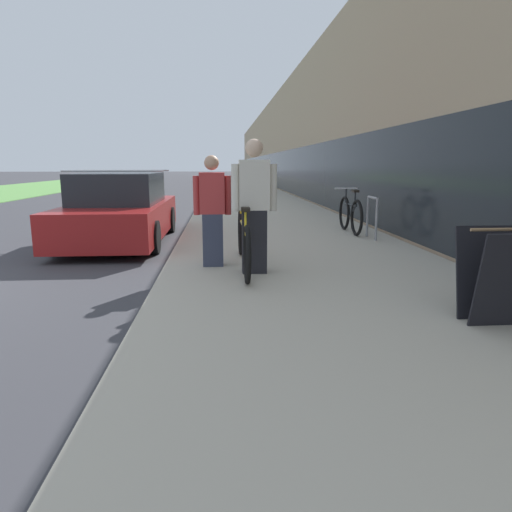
# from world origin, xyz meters

# --- Properties ---
(sidewalk_slab) EXTENTS (4.40, 70.00, 0.11)m
(sidewalk_slab) POSITION_xyz_m (6.18, 21.00, 0.05)
(sidewalk_slab) COLOR #B2AA99
(sidewalk_slab) RESTS_ON ground
(storefront_facade) EXTENTS (10.01, 70.00, 6.04)m
(storefront_facade) POSITION_xyz_m (13.41, 29.00, 3.01)
(storefront_facade) COLOR tan
(storefront_facade) RESTS_ON ground
(lawn_strip) EXTENTS (7.72, 70.00, 0.03)m
(lawn_strip) POSITION_xyz_m (-8.24, 25.00, 0.01)
(lawn_strip) COLOR #5B9347
(lawn_strip) RESTS_ON ground
(tandem_bicycle) EXTENTS (0.52, 2.64, 0.93)m
(tandem_bicycle) POSITION_xyz_m (5.15, 1.11, 0.50)
(tandem_bicycle) COLOR black
(tandem_bicycle) RESTS_ON sidewalk_slab
(person_rider) EXTENTS (0.61, 0.24, 1.80)m
(person_rider) POSITION_xyz_m (5.28, 0.78, 1.01)
(person_rider) COLOR black
(person_rider) RESTS_ON sidewalk_slab
(person_bystander) EXTENTS (0.54, 0.21, 1.60)m
(person_bystander) POSITION_xyz_m (4.71, 1.25, 0.91)
(person_bystander) COLOR #33384C
(person_bystander) RESTS_ON sidewalk_slab
(bike_rack_hoop) EXTENTS (0.05, 0.60, 0.84)m
(bike_rack_hoop) POSITION_xyz_m (7.85, 3.55, 0.62)
(bike_rack_hoop) COLOR gray
(bike_rack_hoop) RESTS_ON sidewalk_slab
(cruiser_bike_nearest) EXTENTS (0.52, 1.73, 0.96)m
(cruiser_bike_nearest) POSITION_xyz_m (7.65, 4.40, 0.51)
(cruiser_bike_nearest) COLOR black
(cruiser_bike_nearest) RESTS_ON sidewalk_slab
(sandwich_board_sign) EXTENTS (0.56, 0.56, 0.90)m
(sandwich_board_sign) POSITION_xyz_m (7.37, -1.43, 0.56)
(sandwich_board_sign) COLOR black
(sandwich_board_sign) RESTS_ON sidewalk_slab
(parked_sedan_curbside) EXTENTS (1.91, 4.46, 1.47)m
(parked_sedan_curbside) POSITION_xyz_m (2.78, 4.12, 0.64)
(parked_sedan_curbside) COLOR maroon
(parked_sedan_curbside) RESTS_ON ground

